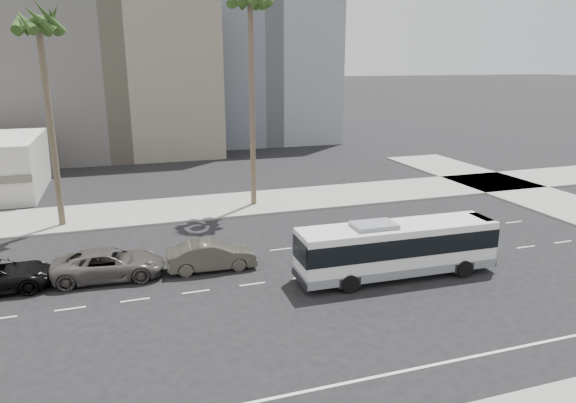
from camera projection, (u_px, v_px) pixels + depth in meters
name	position (u px, v px, depth m)	size (l,w,h in m)	color
ground	(355.00, 270.00, 29.03)	(700.00, 700.00, 0.00)	black
sidewalk_north	(276.00, 201.00, 43.21)	(120.00, 7.00, 0.15)	gray
midrise_beige_west	(116.00, 81.00, 64.24)	(24.00, 18.00, 18.00)	#5F5B56
midrise_gray_center	(255.00, 50.00, 75.61)	(20.00, 20.00, 26.00)	slate
civic_tower	(130.00, 2.00, 247.06)	(42.00, 42.00, 129.00)	beige
highrise_right	(235.00, 10.00, 243.93)	(26.00, 26.00, 70.00)	slate
highrise_far	(268.00, 26.00, 280.26)	(22.00, 22.00, 60.00)	slate
city_bus	(397.00, 247.00, 27.85)	(11.19, 2.77, 3.20)	silver
car_a	(211.00, 255.00, 29.02)	(5.01, 1.75, 1.65)	#454239
car_b	(109.00, 264.00, 27.80)	(5.86, 2.70, 1.63)	#524D49
palm_near	(250.00, 2.00, 37.93)	(5.14, 5.14, 17.31)	brown
palm_mid	(39.00, 28.00, 33.19)	(4.87, 4.87, 15.04)	brown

